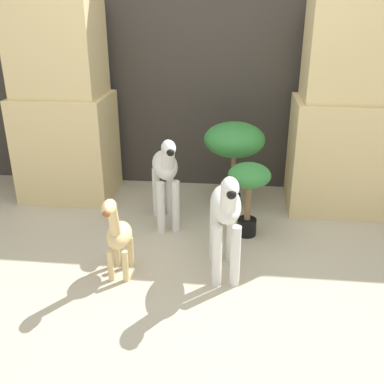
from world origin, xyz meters
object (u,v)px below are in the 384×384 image
(potted_palm_front, at_px, (234,142))
(potted_palm_back, at_px, (249,183))
(zebra_right, at_px, (226,212))
(zebra_left, at_px, (166,171))
(giraffe_figurine, at_px, (118,234))

(potted_palm_front, relative_size, potted_palm_back, 1.29)
(zebra_right, height_order, potted_palm_back, zebra_right)
(potted_palm_front, xyz_separation_m, potted_palm_back, (0.11, -0.46, -0.14))
(zebra_left, xyz_separation_m, potted_palm_back, (0.57, -0.09, -0.03))
(giraffe_figurine, xyz_separation_m, potted_palm_front, (0.62, 1.05, 0.24))
(giraffe_figurine, bearing_deg, potted_palm_front, 59.26)
(potted_palm_back, bearing_deg, zebra_left, 170.74)
(zebra_left, bearing_deg, zebra_right, -53.73)
(zebra_right, xyz_separation_m, potted_palm_front, (0.02, 0.96, 0.12))
(zebra_right, xyz_separation_m, zebra_left, (-0.44, 0.60, 0.00))
(zebra_right, height_order, giraffe_figurine, zebra_right)
(zebra_left, bearing_deg, potted_palm_back, -9.26)
(giraffe_figurine, height_order, potted_palm_front, potted_palm_front)
(zebra_left, distance_m, potted_palm_back, 0.58)
(zebra_right, bearing_deg, potted_palm_front, 88.77)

